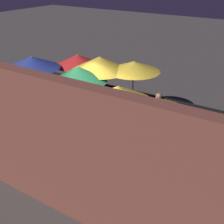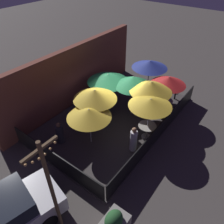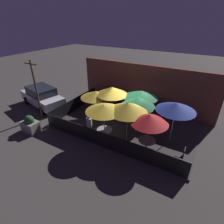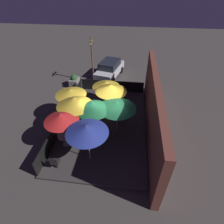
{
  "view_description": "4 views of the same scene",
  "coord_description": "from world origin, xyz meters",
  "views": [
    {
      "loc": [
        -5.79,
        7.5,
        5.63
      ],
      "look_at": [
        -0.74,
        -0.18,
        1.28
      ],
      "focal_mm": 50.0,
      "sensor_mm": 36.0,
      "label": 1
    },
    {
      "loc": [
        -7.83,
        -5.59,
        7.85
      ],
      "look_at": [
        -0.64,
        -0.24,
        0.97
      ],
      "focal_mm": 35.0,
      "sensor_mm": 36.0,
      "label": 2
    },
    {
      "loc": [
        4.07,
        -9.12,
        6.48
      ],
      "look_at": [
        -0.95,
        -0.31,
        0.96
      ],
      "focal_mm": 28.0,
      "sensor_mm": 36.0,
      "label": 3
    },
    {
      "loc": [
        8.78,
        1.59,
        8.05
      ],
      "look_at": [
        -0.2,
        0.49,
        1.01
      ],
      "focal_mm": 28.0,
      "sensor_mm": 36.0,
      "label": 4
    }
  ],
  "objects": [
    {
      "name": "ground_plane",
      "position": [
        0.0,
        0.0,
        0.0
      ],
      "size": [
        60.0,
        60.0,
        0.0
      ],
      "primitive_type": "plane",
      "color": "#423D3A"
    },
    {
      "name": "patio_umbrella_6",
      "position": [
        -2.29,
        -0.19,
        1.9
      ],
      "size": [
        2.04,
        2.04,
        2.0
      ],
      "color": "#B2B2B7",
      "rests_on": "patio_deck"
    },
    {
      "name": "patron_0",
      "position": [
        -3.15,
        1.03,
        0.63
      ],
      "size": [
        0.53,
        0.53,
        1.16
      ],
      "rotation": [
        0.0,
        0.0,
        2.45
      ],
      "color": "#333338",
      "rests_on": "patio_deck"
    },
    {
      "name": "planter_box",
      "position": [
        -5.03,
        -3.58,
        0.5
      ],
      "size": [
        1.06,
        0.74,
        1.14
      ],
      "color": "gray",
      "rests_on": "ground_plane"
    },
    {
      "name": "dining_table_0",
      "position": [
        2.07,
        -1.95,
        0.74
      ],
      "size": [
        0.88,
        0.88,
        0.78
      ],
      "color": "#9E998E",
      "rests_on": "patio_deck"
    },
    {
      "name": "fence_side_left",
      "position": [
        -4.39,
        0.0,
        0.59
      ],
      "size": [
        0.05,
        5.35,
        0.95
      ],
      "color": "black",
      "rests_on": "patio_deck"
    },
    {
      "name": "patio_umbrella_2",
      "position": [
        0.87,
        -0.5,
        2.2
      ],
      "size": [
        2.02,
        2.02,
        2.35
      ],
      "color": "#B2B2B7",
      "rests_on": "patio_deck"
    },
    {
      "name": "patio_umbrella_1",
      "position": [
        -0.37,
        -2.19,
        2.25
      ],
      "size": [
        1.99,
        1.99,
        2.32
      ],
      "color": "#B2B2B7",
      "rests_on": "patio_deck"
    },
    {
      "name": "patio_deck",
      "position": [
        0.0,
        0.0,
        0.06
      ],
      "size": [
        8.87,
        5.55,
        0.12
      ],
      "color": "#383333",
      "rests_on": "ground_plane"
    },
    {
      "name": "patron_1",
      "position": [
        -1.49,
        -2.11,
        0.74
      ],
      "size": [
        0.36,
        0.36,
        1.34
      ],
      "rotation": [
        0.0,
        0.0,
        4.62
      ],
      "color": "silver",
      "rests_on": "patio_deck"
    },
    {
      "name": "patio_chair_0",
      "position": [
        -1.24,
        1.22,
        0.63
      ],
      "size": [
        0.49,
        0.49,
        0.93
      ],
      "rotation": [
        0.0,
        0.0,
        -1.32
      ],
      "color": "black",
      "rests_on": "patio_deck"
    },
    {
      "name": "patio_chair_1",
      "position": [
        3.8,
        -1.92,
        0.65
      ],
      "size": [
        0.41,
        0.41,
        0.95
      ],
      "rotation": [
        0.0,
        0.0,
        -3.13
      ],
      "color": "black",
      "rests_on": "patio_deck"
    },
    {
      "name": "dining_table_1",
      "position": [
        -0.37,
        -2.19,
        0.71
      ],
      "size": [
        0.89,
        0.89,
        0.75
      ],
      "color": "#9E998E",
      "rests_on": "patio_deck"
    },
    {
      "name": "building_wall",
      "position": [
        0.0,
        3.01,
        1.75
      ],
      "size": [
        10.47,
        0.36,
        3.5
      ],
      "color": "brown",
      "rests_on": "ground_plane"
    },
    {
      "name": "patio_umbrella_3",
      "position": [
        -1.29,
        0.29,
        2.19
      ],
      "size": [
        2.13,
        2.13,
        2.33
      ],
      "color": "#B2B2B7",
      "rests_on": "patio_deck"
    },
    {
      "name": "fence_front",
      "position": [
        0.0,
        -2.73,
        0.59
      ],
      "size": [
        8.67,
        0.05,
        0.95
      ],
      "color": "black",
      "rests_on": "patio_deck"
    },
    {
      "name": "patio_umbrella_5",
      "position": [
        0.75,
        -1.61,
        2.32
      ],
      "size": [
        2.13,
        2.13,
        2.47
      ],
      "color": "#B2B2B7",
      "rests_on": "patio_deck"
    },
    {
      "name": "patio_umbrella_4",
      "position": [
        2.95,
        -0.33,
        2.33
      ],
      "size": [
        2.1,
        2.1,
        2.43
      ],
      "color": "#B2B2B7",
      "rests_on": "patio_deck"
    },
    {
      "name": "light_post",
      "position": [
        -5.93,
        -1.98,
        2.3
      ],
      "size": [
        1.1,
        0.12,
        4.13
      ],
      "color": "brown",
      "rests_on": "ground_plane"
    },
    {
      "name": "parked_car_0",
      "position": [
        -7.31,
        -0.61,
        0.85
      ],
      "size": [
        4.49,
        2.62,
        1.62
      ],
      "rotation": [
        0.0,
        0.0,
        -0.23
      ],
      "color": "silver",
      "rests_on": "ground_plane"
    },
    {
      "name": "patio_umbrella_0",
      "position": [
        2.07,
        -1.95,
        2.17
      ],
      "size": [
        1.88,
        1.88,
        2.28
      ],
      "color": "#B2B2B7",
      "rests_on": "patio_deck"
    },
    {
      "name": "patio_umbrella_7",
      "position": [
        0.5,
        0.88,
        2.1
      ],
      "size": [
        2.28,
        2.28,
        2.21
      ],
      "color": "#B2B2B7",
      "rests_on": "patio_deck"
    }
  ]
}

